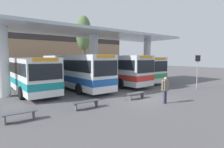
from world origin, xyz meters
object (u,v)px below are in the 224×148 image
at_px(waiting_bench_mid_platform, 20,115).
at_px(parked_car_street, 33,70).
at_px(transit_bus_left_bay, 28,72).
at_px(transit_bus_far_right_bay, 127,68).
at_px(pedestrian_waiting, 165,87).
at_px(waiting_bench_near_pillar, 136,94).
at_px(waiting_bench_far_platform, 86,103).
at_px(poplar_tree_behind_left, 84,34).
at_px(info_sign_platform, 198,65).
at_px(transit_bus_center_bay, 73,70).
at_px(transit_bus_right_bay, 108,68).

height_order(waiting_bench_mid_platform, parked_car_street, parked_car_street).
bearing_deg(waiting_bench_mid_platform, transit_bus_left_bay, 76.44).
height_order(transit_bus_far_right_bay, pedestrian_waiting, transit_bus_far_right_bay).
relative_size(waiting_bench_near_pillar, waiting_bench_far_platform, 0.91).
distance_m(poplar_tree_behind_left, parked_car_street, 10.98).
bearing_deg(waiting_bench_far_platform, parked_car_street, 84.88).
bearing_deg(info_sign_platform, parked_car_street, 112.95).
bearing_deg(info_sign_platform, transit_bus_center_bay, 140.30).
height_order(transit_bus_far_right_bay, waiting_bench_mid_platform, transit_bus_far_right_bay).
height_order(info_sign_platform, pedestrian_waiting, info_sign_platform).
distance_m(pedestrian_waiting, parked_car_street, 25.61).
height_order(waiting_bench_mid_platform, info_sign_platform, info_sign_platform).
distance_m(transit_bus_center_bay, transit_bus_right_bay, 4.60).
xyz_separation_m(transit_bus_left_bay, waiting_bench_near_pillar, (5.83, -8.48, -1.40)).
bearing_deg(transit_bus_right_bay, transit_bus_center_bay, 1.23).
relative_size(transit_bus_center_bay, transit_bus_right_bay, 0.96).
distance_m(transit_bus_right_bay, transit_bus_far_right_bay, 3.89).
relative_size(transit_bus_left_bay, transit_bus_center_bay, 0.99).
bearing_deg(waiting_bench_near_pillar, transit_bus_left_bay, 124.50).
relative_size(waiting_bench_far_platform, parked_car_street, 0.40).
xyz_separation_m(transit_bus_center_bay, waiting_bench_far_platform, (-2.57, -7.45, -1.52)).
height_order(transit_bus_center_bay, waiting_bench_far_platform, transit_bus_center_bay).
distance_m(transit_bus_right_bay, pedestrian_waiting, 10.15).
distance_m(transit_bus_center_bay, info_sign_platform, 12.52).
distance_m(waiting_bench_mid_platform, waiting_bench_far_platform, 3.64).
xyz_separation_m(transit_bus_far_right_bay, pedestrian_waiting, (-6.05, -10.72, -0.66)).
xyz_separation_m(waiting_bench_far_platform, poplar_tree_behind_left, (9.01, 17.40, 6.83)).
bearing_deg(parked_car_street, info_sign_platform, -63.25).
bearing_deg(waiting_bench_mid_platform, parked_car_street, 76.20).
bearing_deg(transit_bus_far_right_bay, pedestrian_waiting, 62.68).
bearing_deg(pedestrian_waiting, transit_bus_left_bay, 122.30).
height_order(transit_bus_left_bay, waiting_bench_near_pillar, transit_bus_left_bay).
height_order(transit_bus_center_bay, transit_bus_far_right_bay, transit_bus_center_bay).
bearing_deg(transit_bus_right_bay, waiting_bench_far_platform, 44.93).
distance_m(transit_bus_center_bay, parked_car_street, 15.90).
height_order(transit_bus_right_bay, waiting_bench_far_platform, transit_bus_right_bay).
relative_size(waiting_bench_mid_platform, info_sign_platform, 0.47).
relative_size(transit_bus_right_bay, parked_car_street, 2.67).
bearing_deg(transit_bus_left_bay, poplar_tree_behind_left, -141.27).
height_order(waiting_bench_near_pillar, parked_car_street, parked_car_street).
height_order(transit_bus_far_right_bay, waiting_bench_near_pillar, transit_bus_far_right_bay).
bearing_deg(transit_bus_center_bay, info_sign_platform, 138.24).
bearing_deg(pedestrian_waiting, waiting_bench_near_pillar, 108.33).
distance_m(info_sign_platform, poplar_tree_behind_left, 18.84).
height_order(info_sign_platform, parked_car_street, info_sign_platform).
bearing_deg(poplar_tree_behind_left, transit_bus_center_bay, -122.94).
distance_m(transit_bus_far_right_bay, waiting_bench_near_pillar, 11.00).
xyz_separation_m(transit_bus_right_bay, pedestrian_waiting, (-2.26, -9.86, -0.76)).
relative_size(transit_bus_center_bay, poplar_tree_behind_left, 1.13).
bearing_deg(transit_bus_far_right_bay, transit_bus_right_bay, 14.85).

